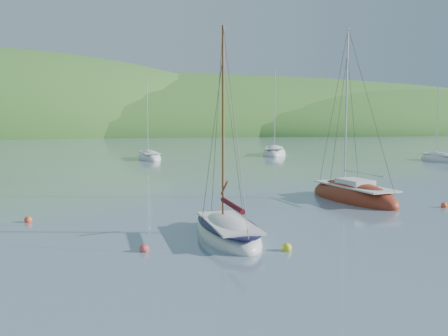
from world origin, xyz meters
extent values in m
plane|color=slate|center=(0.00, 0.00, 0.00)|extent=(700.00, 700.00, 0.00)
ellipsoid|color=#366627|center=(0.00, 170.00, 0.00)|extent=(440.00, 110.00, 44.00)
ellipsoid|color=#366627|center=(90.00, 160.00, 0.00)|extent=(240.00, 100.00, 34.00)
ellipsoid|color=white|center=(-1.52, 2.45, 0.12)|extent=(2.73, 6.84, 1.65)
cube|color=silver|center=(-1.51, 2.32, 0.71)|extent=(2.04, 5.33, 0.10)
cylinder|color=brown|center=(-1.55, 3.26, 5.17)|extent=(0.12, 0.12, 9.00)
ellipsoid|color=black|center=(-1.52, 2.45, 0.61)|extent=(2.68, 6.77, 0.28)
cylinder|color=#581018|center=(-1.49, 1.64, 1.62)|extent=(0.36, 3.25, 0.24)
ellipsoid|color=maroon|center=(8.94, 10.71, 0.16)|extent=(4.23, 8.71, 2.30)
cube|color=silver|center=(8.97, 10.54, 0.97)|extent=(3.20, 6.78, 0.10)
cylinder|color=#BABABE|center=(8.77, 11.70, 6.15)|extent=(0.12, 0.12, 10.43)
cube|color=silver|center=(8.97, 10.54, 1.21)|extent=(1.93, 2.57, 0.42)
cylinder|color=#BABABE|center=(9.11, 9.72, 1.88)|extent=(0.76, 3.97, 0.09)
ellipsoid|color=white|center=(-2.04, 46.88, 0.15)|extent=(3.47, 8.09, 2.15)
cube|color=silver|center=(-2.02, 46.72, 0.91)|extent=(2.61, 6.30, 0.10)
cylinder|color=#BABABE|center=(-2.12, 47.82, 5.59)|extent=(0.12, 0.12, 9.44)
ellipsoid|color=white|center=(16.45, 50.37, 0.18)|extent=(6.26, 9.94, 2.55)
cube|color=silver|center=(16.39, 50.19, 1.07)|extent=(4.77, 7.72, 0.10)
cylinder|color=#BABABE|center=(16.83, 51.43, 6.66)|extent=(0.12, 0.12, 11.26)
ellipsoid|color=white|center=(33.76, 36.05, 0.14)|extent=(2.70, 7.34, 1.99)
cube|color=silver|center=(33.75, 35.90, 0.85)|extent=(2.01, 5.72, 0.10)
cylinder|color=#BABABE|center=(33.77, 36.92, 5.18)|extent=(0.12, 0.12, 8.75)
sphere|color=#CBD41D|center=(0.35, -0.35, 0.12)|extent=(0.41, 0.41, 0.41)
sphere|color=#D84947|center=(-5.41, 0.78, 0.12)|extent=(0.39, 0.39, 0.39)
sphere|color=#E84825|center=(13.12, 7.03, 0.12)|extent=(0.38, 0.38, 0.38)
sphere|color=#E84825|center=(-11.02, 7.92, 0.12)|extent=(0.39, 0.39, 0.39)
camera|label=1|loc=(-6.51, -19.47, 5.47)|focal=40.00mm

